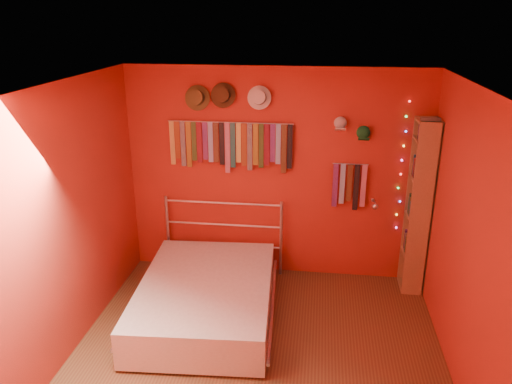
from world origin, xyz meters
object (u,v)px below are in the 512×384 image
at_px(bed, 206,297).
at_px(bookshelf, 422,207).
at_px(tie_rack, 230,143).
at_px(reading_lamp, 375,205).

bearing_deg(bed, bookshelf, 17.73).
distance_m(tie_rack, bookshelf, 2.26).
relative_size(bookshelf, bed, 0.99).
bearing_deg(tie_rack, bookshelf, -4.08).
height_order(reading_lamp, bookshelf, bookshelf).
bearing_deg(bed, reading_lamp, 22.76).
distance_m(bookshelf, bed, 2.56).
relative_size(reading_lamp, bookshelf, 0.15).
xyz_separation_m(tie_rack, bookshelf, (2.17, -0.15, -0.61)).
bearing_deg(bookshelf, bed, -158.85).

